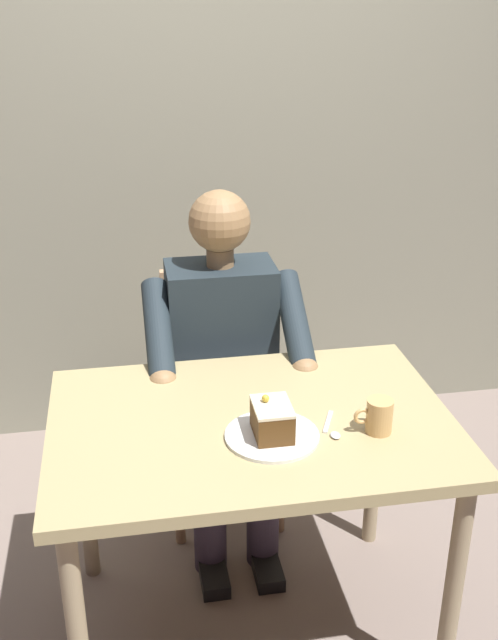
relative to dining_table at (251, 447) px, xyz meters
name	(u,v)px	position (x,y,z in m)	size (l,w,h in m)	color
ground_plane	(251,623)	(0.00, 0.00, -0.65)	(14.00, 14.00, 0.00)	gray
cafe_rear_panel	(191,75)	(0.00, -1.32, 0.85)	(6.40, 0.12, 3.00)	gray
dining_table	(251,447)	(0.00, 0.00, 0.00)	(1.09, 0.76, 0.74)	tan
chair	(219,382)	(0.00, -0.67, -0.16)	(0.42, 0.42, 0.89)	tan
seated_person	(225,368)	(0.00, -0.50, -0.01)	(0.53, 0.58, 1.23)	#212B32
dessert_plate	(272,436)	(-0.04, 0.10, 0.09)	(0.25, 0.25, 0.01)	white
cake_slice	(272,419)	(-0.04, 0.10, 0.14)	(0.10, 0.13, 0.11)	#573617
coffee_cup	(379,415)	(-0.32, 0.12, 0.14)	(0.11, 0.07, 0.09)	tan
dessert_spoon	(332,429)	(-0.20, 0.09, 0.09)	(0.06, 0.14, 0.01)	silver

